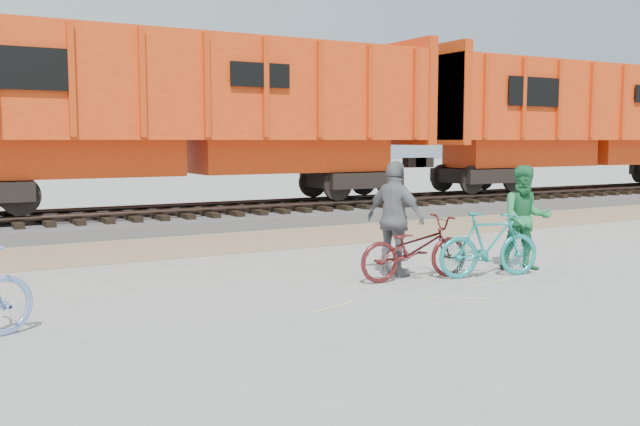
# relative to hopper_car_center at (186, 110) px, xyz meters

# --- Properties ---
(ground) EXTENTS (120.00, 120.00, 0.00)m
(ground) POSITION_rel_hopper_car_center_xyz_m (-0.34, -9.00, -3.01)
(ground) COLOR #9E9E99
(ground) RESTS_ON ground
(gravel_strip) EXTENTS (120.00, 3.00, 0.02)m
(gravel_strip) POSITION_rel_hopper_car_center_xyz_m (-0.34, -3.50, -3.00)
(gravel_strip) COLOR #A08363
(gravel_strip) RESTS_ON ground
(ballast_bed) EXTENTS (120.00, 4.00, 0.30)m
(ballast_bed) POSITION_rel_hopper_car_center_xyz_m (-0.34, 0.00, -2.86)
(ballast_bed) COLOR slate
(ballast_bed) RESTS_ON ground
(track) EXTENTS (120.00, 2.60, 0.24)m
(track) POSITION_rel_hopper_car_center_xyz_m (-0.34, 0.00, -2.53)
(track) COLOR black
(track) RESTS_ON ballast_bed
(hopper_car_center) EXTENTS (14.00, 3.13, 4.65)m
(hopper_car_center) POSITION_rel_hopper_car_center_xyz_m (0.00, 0.00, 0.00)
(hopper_car_center) COLOR black
(hopper_car_center) RESTS_ON track
(hopper_car_right) EXTENTS (14.00, 3.13, 4.65)m
(hopper_car_right) POSITION_rel_hopper_car_center_xyz_m (15.00, 0.00, 0.00)
(hopper_car_right) COLOR black
(hopper_car_right) RESTS_ON track
(bicycle_teal) EXTENTS (1.86, 0.88, 1.08)m
(bicycle_teal) POSITION_rel_hopper_car_center_xyz_m (1.95, -9.21, -2.47)
(bicycle_teal) COLOR teal
(bicycle_teal) RESTS_ON ground
(bicycle_maroon) EXTENTS (2.00, 0.84, 1.02)m
(bicycle_maroon) POSITION_rel_hopper_car_center_xyz_m (0.76, -8.79, -2.49)
(bicycle_maroon) COLOR #4F1718
(bicycle_maroon) RESTS_ON ground
(person_man) EXTENTS (1.10, 1.04, 1.80)m
(person_man) POSITION_rel_hopper_car_center_xyz_m (2.95, -9.01, -2.10)
(person_man) COLOR #247940
(person_man) RESTS_ON ground
(person_woman) EXTENTS (0.77, 1.20, 1.90)m
(person_woman) POSITION_rel_hopper_car_center_xyz_m (0.66, -8.39, -2.05)
(person_woman) COLOR slate
(person_woman) RESTS_ON ground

